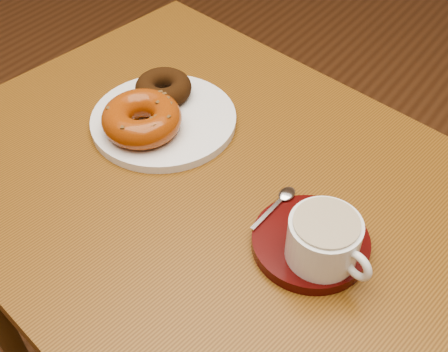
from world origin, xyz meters
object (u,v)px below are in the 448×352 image
Objects in this scene: cafe_table at (214,236)px; coffee_cup at (325,240)px; saucer at (310,242)px; donut_plate at (164,120)px.

cafe_table is 0.28m from coffee_cup.
coffee_cup is (0.02, -0.02, 0.04)m from saucer.
cafe_table is 8.00× the size of coffee_cup.
coffee_cup is at bearing -14.98° from donut_plate.
coffee_cup reaches higher than saucer.
saucer reaches higher than cafe_table.
donut_plate reaches higher than cafe_table.
cafe_table is 4.04× the size of donut_plate.
coffee_cup reaches higher than cafe_table.
coffee_cup is at bearing -33.11° from saucer.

